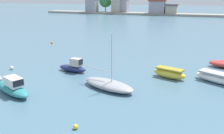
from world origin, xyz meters
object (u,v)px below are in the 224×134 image
Objects in this scene: moored_boat_4 at (109,85)px; mooring_buoy_3 at (12,68)px; moored_boat_5 at (169,73)px; moored_boat_3 at (73,67)px; moored_boat_6 at (219,78)px; mooring_buoy_1 at (76,127)px; moored_boat_2 at (13,87)px; mooring_buoy_0 at (52,43)px.

mooring_buoy_3 is at bearing -168.36° from moored_boat_4.
mooring_buoy_3 is at bearing -151.87° from moored_boat_5.
moored_boat_4 is 12.13m from mooring_buoy_3.
moored_boat_5 is (4.62, 4.77, 0.10)m from moored_boat_4.
moored_boat_6 is at bearing 14.16° from moored_boat_3.
moored_boat_5 is at bearing 16.04° from moored_boat_3.
mooring_buoy_1 is (-8.62, -11.92, -0.29)m from moored_boat_6.
mooring_buoy_3 is (-4.90, 5.48, -0.31)m from moored_boat_2.
moored_boat_5 is 23.84m from mooring_buoy_0.
mooring_buoy_0 is 15.09m from mooring_buoy_3.
mooring_buoy_1 is at bearing 1.43° from moored_boat_2.
moored_boat_3 is 0.62× the size of moored_boat_4.
moored_boat_3 is at bearing 13.65° from mooring_buoy_3.
mooring_buoy_3 is at bearing 144.74° from mooring_buoy_1.
moored_boat_2 is 8.29m from mooring_buoy_1.
moored_boat_3 is at bearing -146.42° from moored_boat_6.
moored_boat_2 is 7.99m from moored_boat_4.
moored_boat_3 is 14.45m from moored_boat_6.
mooring_buoy_0 is (-20.88, 11.50, -0.30)m from moored_boat_5.
moored_boat_6 is (14.38, 1.46, -0.07)m from moored_boat_3.
moored_boat_2 is at bearing -124.34° from moored_boat_6.
moored_boat_5 is at bearing -28.85° from mooring_buoy_0.
mooring_buoy_3 is (-6.73, -1.63, -0.31)m from moored_boat_3.
moored_boat_4 is at bearing -45.01° from mooring_buoy_0.
moored_boat_5 is at bearing 66.09° from moored_boat_4.
moored_boat_2 is at bearing -126.20° from moored_boat_5.
moored_boat_5 reaches higher than moored_boat_6.
mooring_buoy_0 is (-16.27, 16.27, -0.20)m from moored_boat_4.
moored_boat_4 is 15.41× the size of mooring_buoy_0.
mooring_buoy_1 is (-4.13, -11.79, -0.32)m from moored_boat_5.
moored_boat_3 is 10.86× the size of mooring_buoy_1.
moored_boat_4 is 1.57× the size of moored_boat_5.
moored_boat_2 is 11.68× the size of mooring_buoy_3.
mooring_buoy_3 is at bearing -157.99° from moored_boat_3.
moored_boat_6 reaches higher than mooring_buoy_3.
moored_boat_2 is 13.86× the size of mooring_buoy_0.
mooring_buoy_0 reaches higher than mooring_buoy_1.
moored_boat_2 is 14.44m from moored_boat_5.
moored_boat_6 is 27.81m from mooring_buoy_0.
mooring_buoy_0 is at bearing 106.44° from mooring_buoy_3.
moored_boat_2 reaches higher than mooring_buoy_3.
moored_boat_4 is at bearing -116.08° from moored_boat_5.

